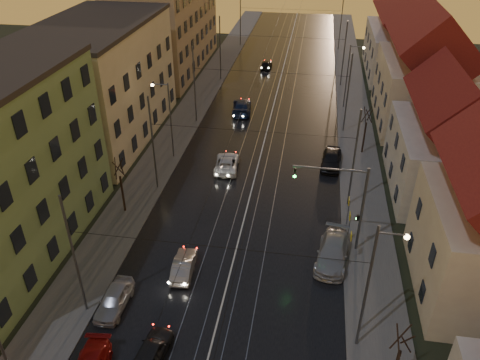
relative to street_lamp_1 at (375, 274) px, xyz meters
The scene contains 36 objects.
road 31.73m from the street_lamp_1, 106.88° to the left, with size 16.00×120.00×0.04m, color black.
sidewalk_left 35.89m from the street_lamp_1, 122.49° to the left, with size 4.00×120.00×0.15m, color #4C4C4C.
sidewalk_right 30.40m from the street_lamp_1, 88.29° to the left, with size 4.00×120.00×0.15m, color #4C4C4C.
tram_rail_0 32.42m from the street_lamp_1, 110.65° to the left, with size 0.06×120.00×0.03m, color gray.
tram_rail_1 31.95m from the street_lamp_1, 108.22° to the left, with size 0.06×120.00×0.03m, color gray.
tram_rail_2 31.51m from the street_lamp_1, 105.53° to the left, with size 0.06×120.00×0.03m, color gray.
tram_rail_3 31.16m from the street_lamp_1, 102.96° to the left, with size 0.06×120.00×0.03m, color gray.
apartment_left_2 35.85m from the street_lamp_1, 137.95° to the left, with size 10.00×20.00×12.00m, color #C2BA96.
apartment_left_3 54.92m from the street_lamp_1, 119.00° to the left, with size 10.00×24.00×14.00m, color tan.
house_right_2 19.66m from the street_lamp_1, 66.32° to the left, with size 9.18×12.24×9.20m.
house_right_3 33.94m from the street_lamp_1, 76.54° to the left, with size 9.18×14.28×11.50m.
house_right_4 51.61m from the street_lamp_1, 81.20° to the left, with size 9.18×16.32×10.00m.
catenary_pole_l_1 17.74m from the street_lamp_1, behind, with size 0.16×0.16×9.00m, color #595B60.
catenary_pole_r_1 1.18m from the street_lamp_1, 116.77° to the right, with size 0.16×0.16×9.00m, color #595B60.
catenary_pole_l_2 22.57m from the street_lamp_1, 141.66° to the left, with size 0.16×0.16×9.00m, color #595B60.
catenary_pole_r_2 14.01m from the street_lamp_1, 92.06° to the left, with size 0.16×0.16×9.00m, color #595B60.
catenary_pole_l_3 33.98m from the street_lamp_1, 121.40° to the left, with size 0.16×0.16×9.00m, color #595B60.
catenary_pole_r_3 29.01m from the street_lamp_1, 91.00° to the left, with size 0.16×0.16×9.00m, color #595B60.
catenary_pole_l_4 47.43m from the street_lamp_1, 111.92° to the left, with size 0.16×0.16×9.00m, color #595B60.
catenary_pole_r_4 44.00m from the street_lamp_1, 90.66° to the left, with size 0.16×0.16×9.00m, color #595B60.
catenary_pole_l_5 64.48m from the street_lamp_1, 105.94° to the left, with size 0.16×0.16×9.00m, color #595B60.
catenary_pole_r_5 62.00m from the street_lamp_1, 90.47° to the left, with size 0.16×0.16×9.00m, color #595B60.
street_lamp_1 is the anchor object (origin of this frame).
street_lamp_2 27.05m from the street_lamp_1, 132.32° to the left, with size 1.75×0.32×8.00m.
street_lamp_3 36.00m from the street_lamp_1, 90.00° to the left, with size 1.75×0.32×8.00m.
traffic_light_mast 8.08m from the street_lamp_1, 97.91° to the left, with size 5.30×0.32×7.20m.
bare_tree_0 21.87m from the street_lamp_1, 152.61° to the left, with size 1.09×1.09×5.11m.
bare_tree_2 24.16m from the street_lamp_1, 86.90° to the left, with size 1.09×1.09×5.11m.
driving_car_0 13.60m from the street_lamp_1, 162.24° to the right, with size 1.55×3.86×1.32m, color black.
driving_car_1 13.56m from the street_lamp_1, 164.14° to the left, with size 1.35×3.87×1.27m, color #9C9BA0.
driving_car_2 22.49m from the street_lamp_1, 123.08° to the left, with size 2.17×4.71×1.31m, color silver.
driving_car_3 35.21m from the street_lamp_1, 111.45° to the left, with size 2.21×5.43×1.58m, color #162243.
driving_car_4 51.53m from the street_lamp_1, 103.18° to the left, with size 1.49×3.70×1.26m, color black.
parked_left_3 16.54m from the street_lamp_1, behind, with size 1.60×3.99×1.36m, color #A4A3A9.
parked_right_1 7.91m from the street_lamp_1, 106.39° to the left, with size 2.18×5.36×1.55m, color #A9AAAF.
parked_right_2 21.22m from the street_lamp_1, 95.32° to the left, with size 1.86×4.62×1.58m, color black.
Camera 1 is at (4.69, -10.67, 23.24)m, focal length 35.00 mm.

